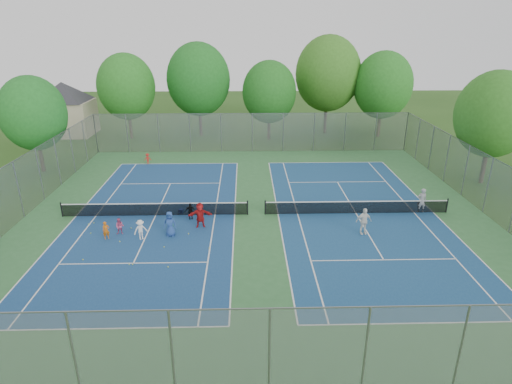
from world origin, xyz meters
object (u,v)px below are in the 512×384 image
(net_left, at_px, (155,210))
(ball_crate, at_px, (181,211))
(net_right, at_px, (356,208))
(instructor, at_px, (422,201))
(ball_hopper, at_px, (171,226))

(net_left, xyz_separation_m, ball_crate, (1.68, 0.46, -0.33))
(net_right, bearing_deg, net_left, 180.00)
(ball_crate, bearing_deg, instructor, -1.27)
(net_left, xyz_separation_m, instructor, (18.57, 0.08, 0.45))
(net_right, xyz_separation_m, instructor, (4.57, 0.08, 0.45))
(net_right, xyz_separation_m, ball_crate, (-12.32, 0.46, -0.33))
(net_left, height_order, ball_crate, net_left)
(net_right, height_order, ball_crate, net_right)
(net_right, distance_m, ball_crate, 12.33)
(ball_crate, distance_m, instructor, 16.91)
(ball_hopper, bearing_deg, instructor, 7.94)
(ball_hopper, relative_size, instructor, 0.31)
(net_left, bearing_deg, ball_crate, 15.14)
(net_left, relative_size, ball_crate, 42.61)
(ball_crate, relative_size, instructor, 0.17)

